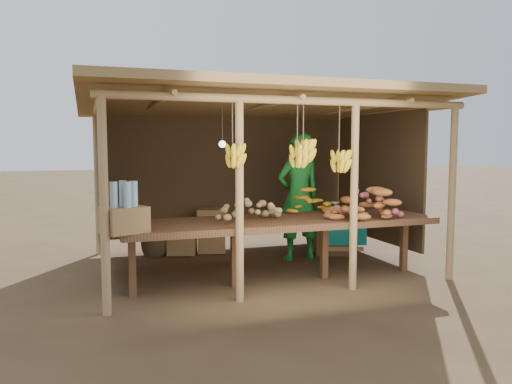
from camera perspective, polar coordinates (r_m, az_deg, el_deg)
name	(u,v)px	position (r m, az deg, el deg)	size (l,w,h in m)	color
ground	(256,265)	(7.20, 0.00, -8.35)	(60.00, 60.00, 0.00)	brown
stall_structure	(255,130)	(6.99, -0.14, 7.07)	(4.70, 3.50, 2.43)	tan
counter	(281,224)	(6.18, 2.86, -3.65)	(3.90, 1.05, 0.80)	brown
potato_heap	(252,206)	(5.94, -0.49, -1.66)	(0.85, 0.51, 0.36)	#967D4D
sweet_potato_heap	(373,203)	(6.39, 13.22, -1.29)	(1.12, 0.67, 0.36)	#A05B29
onion_heap	(364,204)	(6.37, 12.22, -1.30)	(0.90, 0.54, 0.36)	#C45F61
banana_pile	(307,200)	(6.78, 5.88, -0.87)	(0.62, 0.37, 0.35)	gold
tomato_basin	(121,217)	(5.86, -15.17, -2.81)	(0.43, 0.43, 0.22)	navy
bottle_box	(124,213)	(5.35, -14.85, -2.33)	(0.53, 0.48, 0.54)	olive
vendor	(299,197)	(7.44, 4.90, -0.54)	(0.69, 0.45, 1.89)	#1B7A2A
tarp_crate	(335,231)	(8.03, 8.97, -4.47)	(0.87, 0.81, 0.84)	brown
carton_stack	(202,235)	(7.92, -6.21, -4.87)	(0.99, 0.47, 0.69)	olive
burlap_sacks	(167,239)	(7.90, -10.10, -5.35)	(0.81, 0.42, 0.57)	#4E3A24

